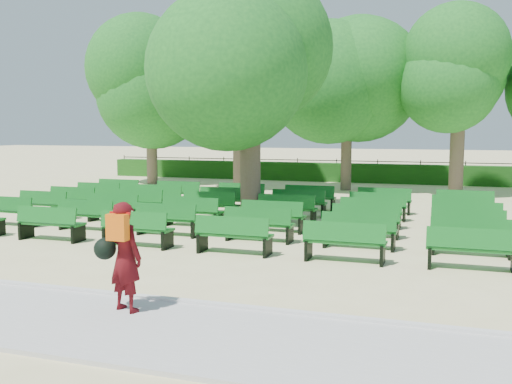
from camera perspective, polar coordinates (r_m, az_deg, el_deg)
ground at (r=14.42m, az=1.66°, el=-3.94°), size 120.00×120.00×0.00m
paving at (r=7.83m, az=-14.47°, el=-12.83°), size 30.00×2.20×0.06m
curb at (r=8.77m, az=-10.34°, el=-10.51°), size 30.00×0.12×0.10m
hedge at (r=27.97m, az=9.92°, el=1.90°), size 26.00×0.70×0.90m
fence at (r=28.41m, az=10.02°, el=1.05°), size 26.00×0.10×1.02m
tree_line at (r=24.08m, az=8.50°, el=0.14°), size 21.80×6.80×7.04m
bench_array at (r=15.37m, az=-1.57°, el=-2.99°), size 1.59×0.52×1.00m
tree_among at (r=15.97m, az=-0.57°, el=13.56°), size 4.64×4.64×6.71m
person at (r=8.09m, az=-13.13°, el=-6.14°), size 0.76×0.51×1.53m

